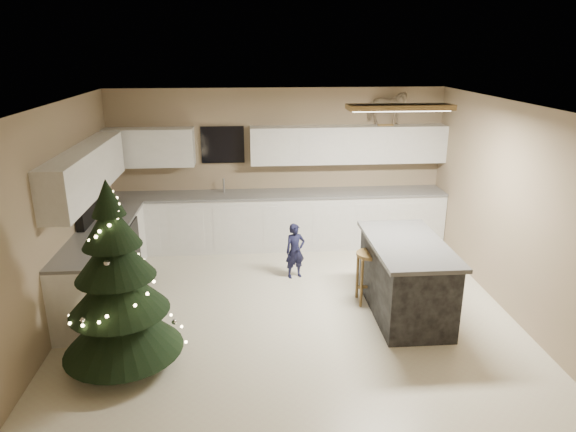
{
  "coord_description": "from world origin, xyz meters",
  "views": [
    {
      "loc": [
        -0.5,
        -5.89,
        3.23
      ],
      "look_at": [
        0.0,
        0.35,
        1.15
      ],
      "focal_mm": 32.0,
      "sensor_mm": 36.0,
      "label": 1
    }
  ],
  "objects_px": {
    "bar_stool": "(370,265)",
    "toddler": "(295,251)",
    "island": "(405,277)",
    "rocking_horse": "(387,108)",
    "christmas_tree": "(118,293)"
  },
  "relations": [
    {
      "from": "bar_stool",
      "to": "toddler",
      "type": "relative_size",
      "value": 0.86
    },
    {
      "from": "island",
      "to": "bar_stool",
      "type": "bearing_deg",
      "value": 140.98
    },
    {
      "from": "rocking_horse",
      "to": "christmas_tree",
      "type": "bearing_deg",
      "value": 153.17
    },
    {
      "from": "rocking_horse",
      "to": "island",
      "type": "bearing_deg",
      "value": -167.35
    },
    {
      "from": "christmas_tree",
      "to": "toddler",
      "type": "height_order",
      "value": "christmas_tree"
    },
    {
      "from": "island",
      "to": "toddler",
      "type": "distance_m",
      "value": 1.72
    },
    {
      "from": "island",
      "to": "bar_stool",
      "type": "relative_size",
      "value": 2.43
    },
    {
      "from": "island",
      "to": "christmas_tree",
      "type": "xyz_separation_m",
      "value": [
        -3.28,
        -0.87,
        0.36
      ]
    },
    {
      "from": "bar_stool",
      "to": "christmas_tree",
      "type": "relative_size",
      "value": 0.34
    },
    {
      "from": "island",
      "to": "toddler",
      "type": "height_order",
      "value": "island"
    },
    {
      "from": "christmas_tree",
      "to": "rocking_horse",
      "type": "bearing_deg",
      "value": 43.25
    },
    {
      "from": "island",
      "to": "toddler",
      "type": "relative_size",
      "value": 2.08
    },
    {
      "from": "bar_stool",
      "to": "toddler",
      "type": "xyz_separation_m",
      "value": [
        -0.9,
        0.85,
        -0.12
      ]
    },
    {
      "from": "toddler",
      "to": "christmas_tree",
      "type": "bearing_deg",
      "value": -151.2
    },
    {
      "from": "island",
      "to": "bar_stool",
      "type": "distance_m",
      "value": 0.49
    }
  ]
}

